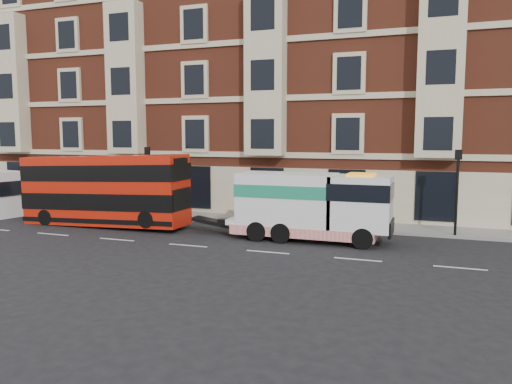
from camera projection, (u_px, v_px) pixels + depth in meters
ground at (188, 246)px, 23.68m from camera, size 120.00×120.00×0.00m
sidewalk at (245, 219)px, 30.69m from camera, size 90.00×3.00×0.15m
victorian_terrace at (288, 69)px, 36.41m from camera, size 45.00×12.00×20.40m
lamp_post_west at (148, 176)px, 31.20m from camera, size 0.35×0.15×4.35m
lamp_post_east at (457, 186)px, 25.14m from camera, size 0.35×0.15×4.35m
double_decker_bus at (104, 189)px, 28.64m from camera, size 10.02×2.30×4.05m
tow_truck at (309, 205)px, 24.62m from camera, size 8.02×2.37×3.34m
pedestrian at (49, 197)px, 33.96m from camera, size 0.74×0.63×1.72m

